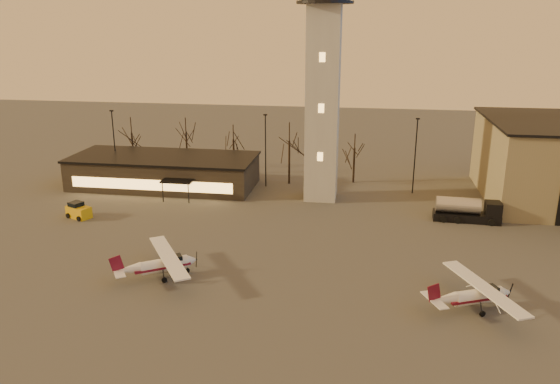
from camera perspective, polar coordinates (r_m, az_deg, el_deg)
name	(u,v)px	position (r m, az deg, el deg)	size (l,w,h in m)	color
ground	(287,313)	(43.99, 0.74, -12.56)	(220.00, 220.00, 0.00)	#484643
control_tower	(323,70)	(68.21, 4.56, 12.56)	(6.80, 6.80, 32.60)	#A29F9A
terminal	(164,171)	(77.51, -12.01, 2.16)	(25.40, 12.20, 4.30)	black
light_poles	(326,156)	(70.88, 4.82, 3.78)	(58.50, 12.25, 10.14)	black
tree_row	(234,136)	(80.86, -4.84, 5.85)	(37.20, 9.20, 8.80)	black
cessna_front	(479,298)	(46.90, 20.09, -10.38)	(8.04, 9.65, 2.76)	silver
cessna_rear	(165,267)	(50.40, -11.89, -7.65)	(8.23, 9.23, 2.81)	silver
fuel_truck	(467,212)	(66.24, 18.91, -1.98)	(7.55, 2.78, 2.76)	black
service_cart	(79,212)	(68.12, -20.30, -1.95)	(3.28, 2.72, 1.84)	#CA9A0B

